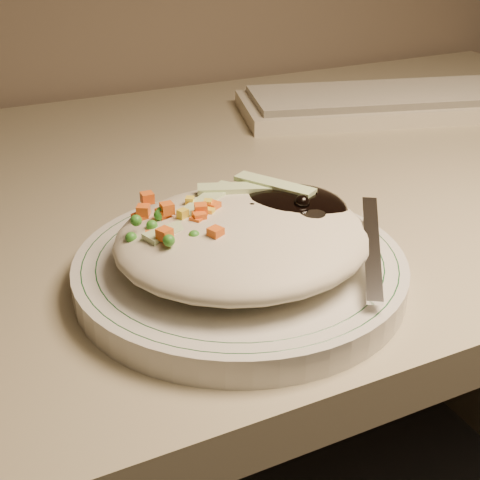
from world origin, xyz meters
name	(u,v)px	position (x,y,z in m)	size (l,w,h in m)	color
desk	(204,333)	(0.00, 1.38, 0.54)	(1.40, 0.70, 0.74)	gray
plate	(240,270)	(-0.05, 1.17, 0.75)	(0.25, 0.25, 0.02)	silver
plate_rim	(240,259)	(-0.05, 1.17, 0.76)	(0.24, 0.24, 0.00)	#144723
meal	(246,233)	(-0.05, 1.17, 0.78)	(0.21, 0.19, 0.05)	#B7AD94
keyboard	(393,102)	(0.33, 1.48, 0.75)	(0.43, 0.25, 0.03)	beige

